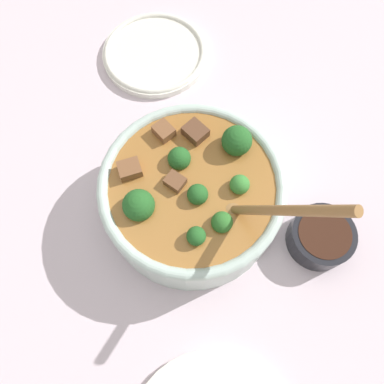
# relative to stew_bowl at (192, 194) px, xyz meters

# --- Properties ---
(ground_plane) EXTENTS (4.00, 4.00, 0.00)m
(ground_plane) POSITION_rel_stew_bowl_xyz_m (0.00, 0.00, -0.05)
(ground_plane) COLOR silver
(stew_bowl) EXTENTS (0.29, 0.26, 0.25)m
(stew_bowl) POSITION_rel_stew_bowl_xyz_m (0.00, 0.00, 0.00)
(stew_bowl) COLOR #B2C6BC
(stew_bowl) RESTS_ON ground_plane
(condiment_bowl) EXTENTS (0.09, 0.09, 0.04)m
(condiment_bowl) POSITION_rel_stew_bowl_xyz_m (-0.19, 0.04, -0.03)
(condiment_bowl) COLOR black
(condiment_bowl) RESTS_ON ground_plane
(empty_plate) EXTENTS (0.19, 0.19, 0.02)m
(empty_plate) POSITION_rel_stew_bowl_xyz_m (0.09, -0.29, -0.05)
(empty_plate) COLOR silver
(empty_plate) RESTS_ON ground_plane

